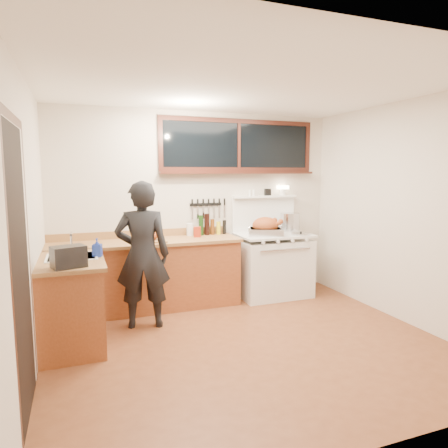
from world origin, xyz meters
name	(u,v)px	position (x,y,z in m)	size (l,w,h in m)	color
ground_plane	(248,344)	(0.00, 0.00, -0.01)	(4.00, 3.50, 0.02)	brown
room_shell	(249,184)	(0.00, 0.00, 1.65)	(4.10, 3.60, 2.65)	beige
counter_back	(147,274)	(-0.80, 1.45, 0.45)	(2.44, 0.64, 1.00)	brown
counter_left	(72,302)	(-1.70, 0.62, 0.45)	(0.64, 1.09, 0.90)	brown
sink_unit	(72,262)	(-1.68, 0.70, 0.85)	(0.50, 0.45, 0.37)	white
vintage_stove	(272,263)	(1.00, 1.41, 0.47)	(1.02, 0.74, 1.57)	white
back_window	(239,152)	(0.60, 1.72, 2.06)	(2.32, 0.13, 0.77)	black
left_doorway	(22,269)	(-1.99, -0.55, 1.09)	(0.02, 1.04, 2.17)	black
knife_strip	(207,205)	(0.12, 1.73, 1.31)	(0.52, 0.03, 0.28)	black
man	(143,255)	(-0.93, 0.86, 0.84)	(0.68, 0.51, 1.68)	black
soap_bottle	(97,247)	(-1.43, 0.64, 1.00)	(0.11, 0.11, 0.19)	#213BA8
toaster	(69,257)	(-1.70, 0.23, 1.00)	(0.33, 0.28, 0.20)	black
cutting_board	(149,237)	(-0.77, 1.37, 0.96)	(0.48, 0.38, 0.15)	olive
roast_turkey	(266,228)	(0.84, 1.32, 1.00)	(0.56, 0.50, 0.26)	silver
stockpot	(290,222)	(1.37, 1.58, 1.03)	(0.38, 0.38, 0.27)	silver
saucepan	(264,227)	(0.96, 1.61, 0.97)	(0.22, 0.31, 0.13)	silver
pot_lid	(301,234)	(1.34, 1.21, 0.91)	(0.27, 0.27, 0.04)	silver
coffee_tin	(197,232)	(-0.10, 1.50, 0.97)	(0.11, 0.10, 0.14)	#9B2810
pitcher	(190,230)	(-0.16, 1.64, 0.99)	(0.10, 0.10, 0.17)	white
bottle_cluster	(210,226)	(0.13, 1.63, 1.03)	(0.40, 0.07, 0.30)	black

